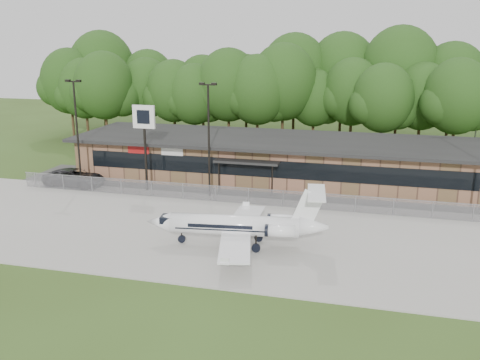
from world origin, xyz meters
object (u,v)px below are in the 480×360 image
(terminal, at_px, (279,159))
(business_jet, at_px, (241,226))
(suv, at_px, (75,178))
(pole_sign, at_px, (144,126))

(terminal, distance_m, business_jet, 18.35)
(terminal, bearing_deg, suv, -158.63)
(business_jet, relative_size, pole_sign, 1.57)
(business_jet, xyz_separation_m, pole_sign, (-12.02, 11.18, 4.64))
(terminal, bearing_deg, business_jet, -87.65)
(suv, bearing_deg, pole_sign, -86.99)
(business_jet, distance_m, pole_sign, 17.06)
(terminal, relative_size, suv, 6.84)
(terminal, relative_size, pole_sign, 5.09)
(business_jet, bearing_deg, pole_sign, 129.70)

